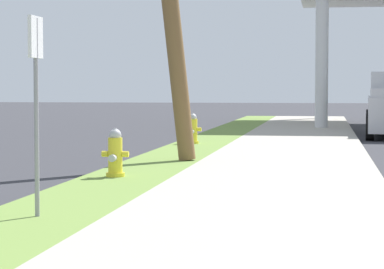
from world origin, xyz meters
The scene contains 3 objects.
fire_hydrant_second centered at (0.53, 12.39, 0.45)m, with size 0.42×0.38×0.74m.
fire_hydrant_third centered at (0.53, 20.00, 0.45)m, with size 0.42×0.37×0.74m.
street_sign_post centered at (0.69, 8.43, 1.63)m, with size 0.05×0.36×2.12m.
Camera 1 is at (3.71, 0.00, 1.49)m, focal length 77.94 mm.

